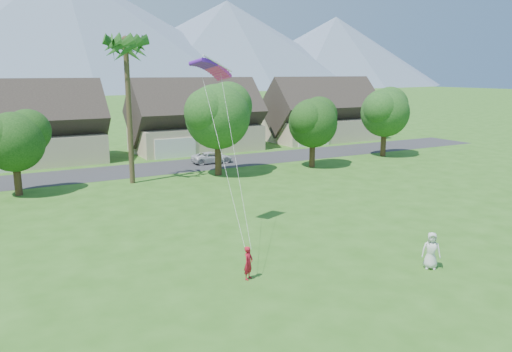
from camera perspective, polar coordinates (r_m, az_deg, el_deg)
ground at (r=21.33m, az=13.67°, el=-14.97°), size 500.00×500.00×0.00m
street at (r=50.46m, az=-13.39°, el=0.66°), size 90.00×7.00×0.01m
kite_flyer at (r=23.51m, az=-0.87°, el=-9.90°), size 0.69×0.65×1.59m
watcher at (r=26.11m, az=19.39°, el=-8.04°), size 1.07×1.03×1.85m
parked_car at (r=53.04m, az=-5.06°, el=2.12°), size 4.41×2.24×1.19m
mountain_ridge at (r=275.47m, az=-25.03°, el=14.84°), size 540.00×240.00×70.00m
houses_row at (r=58.71m, az=-15.52°, el=5.48°), size 72.75×8.19×8.86m
tree_row at (r=43.64m, az=-12.94°, el=5.47°), size 62.27×6.67×8.45m
fan_palm at (r=43.79m, az=-14.70°, el=14.47°), size 3.00×3.00×13.80m
parafoil_kite at (r=29.39m, az=-5.17°, el=12.38°), size 2.84×1.40×0.50m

